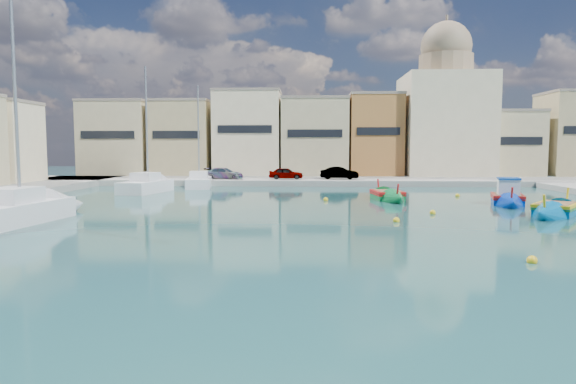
% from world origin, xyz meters
% --- Properties ---
extents(ground, '(160.00, 160.00, 0.00)m').
position_xyz_m(ground, '(0.00, 0.00, 0.00)').
color(ground, '#163E44').
rests_on(ground, ground).
extents(north_quay, '(80.00, 8.00, 0.60)m').
position_xyz_m(north_quay, '(0.00, 32.00, 0.30)').
color(north_quay, gray).
rests_on(north_quay, ground).
extents(north_townhouses, '(83.20, 7.87, 10.19)m').
position_xyz_m(north_townhouses, '(6.68, 39.36, 5.00)').
color(north_townhouses, tan).
rests_on(north_townhouses, ground).
extents(church_block, '(10.00, 10.00, 19.10)m').
position_xyz_m(church_block, '(10.00, 40.00, 8.41)').
color(church_block, beige).
rests_on(church_block, ground).
extents(parked_cars, '(16.42, 2.25, 1.31)m').
position_xyz_m(parked_cars, '(-9.41, 30.50, 1.22)').
color(parked_cars, '#4C1919').
rests_on(parked_cars, north_quay).
extents(luzzu_blue_cabin, '(4.06, 8.30, 2.86)m').
position_xyz_m(luzzu_blue_cabin, '(7.51, 12.88, 0.35)').
color(luzzu_blue_cabin, '#002DA8').
rests_on(luzzu_blue_cabin, ground).
extents(luzzu_cyan_mid, '(6.65, 7.94, 2.50)m').
position_xyz_m(luzzu_cyan_mid, '(8.19, 7.17, 0.26)').
color(luzzu_cyan_mid, '#0061A2').
rests_on(luzzu_cyan_mid, ground).
extents(luzzu_green, '(2.84, 7.81, 2.40)m').
position_xyz_m(luzzu_green, '(-0.47, 15.60, 0.26)').
color(luzzu_green, '#0A7133').
rests_on(luzzu_green, ground).
extents(yacht_north, '(3.51, 8.34, 10.79)m').
position_xyz_m(yacht_north, '(-17.51, 28.12, 0.43)').
color(yacht_north, white).
rests_on(yacht_north, ground).
extents(yacht_midnorth, '(4.09, 8.67, 11.84)m').
position_xyz_m(yacht_midnorth, '(-20.33, 22.35, 0.47)').
color(yacht_midnorth, white).
rests_on(yacht_midnorth, ground).
extents(yacht_mid, '(3.82, 10.30, 12.69)m').
position_xyz_m(yacht_mid, '(-21.52, 4.49, 0.50)').
color(yacht_mid, white).
rests_on(yacht_mid, ground).
extents(mooring_buoys, '(21.32, 24.21, 0.36)m').
position_xyz_m(mooring_buoys, '(2.32, 7.69, 0.08)').
color(mooring_buoys, yellow).
rests_on(mooring_buoys, ground).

